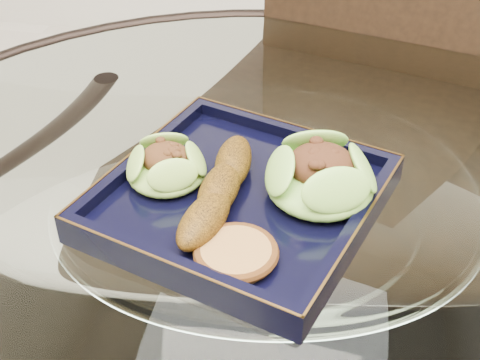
# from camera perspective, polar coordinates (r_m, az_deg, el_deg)

# --- Properties ---
(dining_table) EXTENTS (1.13, 1.13, 0.77)m
(dining_table) POSITION_cam_1_polar(r_m,az_deg,el_deg) (0.82, 1.93, -12.65)
(dining_table) COLOR white
(dining_table) RESTS_ON ground
(dining_chair) EXTENTS (0.52, 0.52, 1.01)m
(dining_chair) POSITION_cam_1_polar(r_m,az_deg,el_deg) (1.12, 9.48, 0.47)
(dining_chair) COLOR black
(dining_chair) RESTS_ON ground
(navy_plate) EXTENTS (0.34, 0.34, 0.02)m
(navy_plate) POSITION_cam_1_polar(r_m,az_deg,el_deg) (0.71, 0.00, -1.92)
(navy_plate) COLOR black
(navy_plate) RESTS_ON dining_table
(lettuce_wrap_left) EXTENTS (0.09, 0.09, 0.03)m
(lettuce_wrap_left) POSITION_cam_1_polar(r_m,az_deg,el_deg) (0.72, -6.30, 0.98)
(lettuce_wrap_left) COLOR #669D2D
(lettuce_wrap_left) RESTS_ON navy_plate
(lettuce_wrap_right) EXTENTS (0.12, 0.12, 0.04)m
(lettuce_wrap_right) POSITION_cam_1_polar(r_m,az_deg,el_deg) (0.70, 6.87, 0.05)
(lettuce_wrap_right) COLOR #5BA52F
(lettuce_wrap_right) RESTS_ON navy_plate
(roasted_plantain) EXTENTS (0.05, 0.19, 0.03)m
(roasted_plantain) POSITION_cam_1_polar(r_m,az_deg,el_deg) (0.69, -1.76, -0.78)
(roasted_plantain) COLOR #68400B
(roasted_plantain) RESTS_ON navy_plate
(crumb_patty) EXTENTS (0.09, 0.09, 0.01)m
(crumb_patty) POSITION_cam_1_polar(r_m,az_deg,el_deg) (0.63, -0.34, -6.33)
(crumb_patty) COLOR #AC7639
(crumb_patty) RESTS_ON navy_plate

